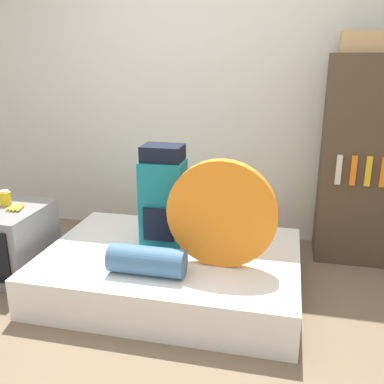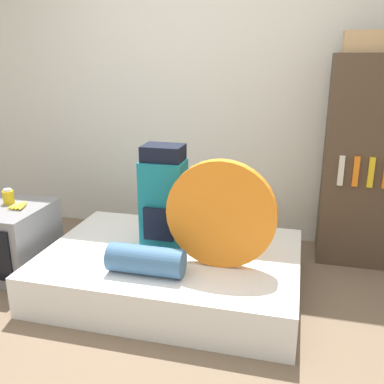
{
  "view_description": "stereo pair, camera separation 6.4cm",
  "coord_description": "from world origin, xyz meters",
  "px_view_note": "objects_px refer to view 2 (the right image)",
  "views": [
    {
      "loc": [
        0.77,
        -2.08,
        1.59
      ],
      "look_at": [
        0.17,
        0.55,
        0.74
      ],
      "focal_mm": 40.0,
      "sensor_mm": 36.0,
      "label": 1
    },
    {
      "loc": [
        0.84,
        -2.06,
        1.59
      ],
      "look_at": [
        0.17,
        0.55,
        0.74
      ],
      "focal_mm": 40.0,
      "sensor_mm": 36.0,
      "label": 2
    }
  ],
  "objects_px": {
    "backpack": "(164,200)",
    "sleeping_roll": "(146,260)",
    "television": "(11,239)",
    "canister": "(8,197)",
    "bookshelf": "(368,163)",
    "tent_bag": "(221,214)",
    "cardboard_box": "(370,42)"
  },
  "relations": [
    {
      "from": "backpack",
      "to": "sleeping_roll",
      "type": "xyz_separation_m",
      "value": [
        0.01,
        -0.41,
        -0.27
      ]
    },
    {
      "from": "sleeping_roll",
      "to": "television",
      "type": "xyz_separation_m",
      "value": [
        -1.21,
        0.3,
        -0.12
      ]
    },
    {
      "from": "backpack",
      "to": "canister",
      "type": "xyz_separation_m",
      "value": [
        -1.23,
        -0.03,
        -0.07
      ]
    },
    {
      "from": "television",
      "to": "bookshelf",
      "type": "xyz_separation_m",
      "value": [
        2.61,
        0.88,
        0.55
      ]
    },
    {
      "from": "canister",
      "to": "bookshelf",
      "type": "bearing_deg",
      "value": 16.84
    },
    {
      "from": "canister",
      "to": "bookshelf",
      "type": "xyz_separation_m",
      "value": [
        2.64,
        0.8,
        0.23
      ]
    },
    {
      "from": "canister",
      "to": "bookshelf",
      "type": "distance_m",
      "value": 2.77
    },
    {
      "from": "tent_bag",
      "to": "sleeping_roll",
      "type": "xyz_separation_m",
      "value": [
        -0.43,
        -0.23,
        -0.26
      ]
    },
    {
      "from": "backpack",
      "to": "canister",
      "type": "relative_size",
      "value": 6.31
    },
    {
      "from": "canister",
      "to": "cardboard_box",
      "type": "bearing_deg",
      "value": 16.99
    },
    {
      "from": "canister",
      "to": "bookshelf",
      "type": "relative_size",
      "value": 0.07
    },
    {
      "from": "cardboard_box",
      "to": "bookshelf",
      "type": "bearing_deg",
      "value": 12.63
    },
    {
      "from": "tent_bag",
      "to": "television",
      "type": "height_order",
      "value": "tent_bag"
    },
    {
      "from": "television",
      "to": "cardboard_box",
      "type": "height_order",
      "value": "cardboard_box"
    },
    {
      "from": "canister",
      "to": "cardboard_box",
      "type": "xyz_separation_m",
      "value": [
        2.55,
        0.78,
        1.12
      ]
    },
    {
      "from": "sleeping_roll",
      "to": "cardboard_box",
      "type": "height_order",
      "value": "cardboard_box"
    },
    {
      "from": "television",
      "to": "cardboard_box",
      "type": "distance_m",
      "value": 3.02
    },
    {
      "from": "bookshelf",
      "to": "cardboard_box",
      "type": "distance_m",
      "value": 0.89
    },
    {
      "from": "tent_bag",
      "to": "sleeping_roll",
      "type": "bearing_deg",
      "value": -152.37
    },
    {
      "from": "canister",
      "to": "cardboard_box",
      "type": "height_order",
      "value": "cardboard_box"
    },
    {
      "from": "cardboard_box",
      "to": "sleeping_roll",
      "type": "bearing_deg",
      "value": -138.56
    },
    {
      "from": "canister",
      "to": "bookshelf",
      "type": "height_order",
      "value": "bookshelf"
    },
    {
      "from": "backpack",
      "to": "sleeping_roll",
      "type": "height_order",
      "value": "backpack"
    },
    {
      "from": "tent_bag",
      "to": "television",
      "type": "relative_size",
      "value": 1.18
    },
    {
      "from": "sleeping_roll",
      "to": "television",
      "type": "bearing_deg",
      "value": 166.05
    },
    {
      "from": "canister",
      "to": "tent_bag",
      "type": "bearing_deg",
      "value": -5.16
    },
    {
      "from": "backpack",
      "to": "canister",
      "type": "height_order",
      "value": "backpack"
    },
    {
      "from": "tent_bag",
      "to": "canister",
      "type": "height_order",
      "value": "tent_bag"
    },
    {
      "from": "sleeping_roll",
      "to": "canister",
      "type": "bearing_deg",
      "value": 163.14
    },
    {
      "from": "sleeping_roll",
      "to": "cardboard_box",
      "type": "xyz_separation_m",
      "value": [
        1.31,
        1.16,
        1.32
      ]
    },
    {
      "from": "sleeping_roll",
      "to": "cardboard_box",
      "type": "bearing_deg",
      "value": 41.44
    },
    {
      "from": "bookshelf",
      "to": "cardboard_box",
      "type": "xyz_separation_m",
      "value": [
        -0.09,
        -0.02,
        0.89
      ]
    }
  ]
}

